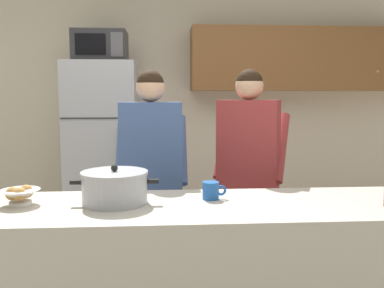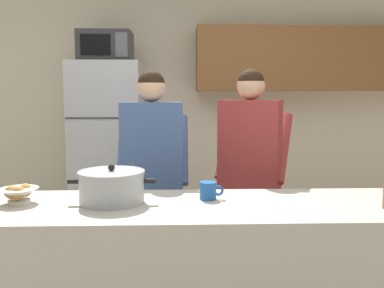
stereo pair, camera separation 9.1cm
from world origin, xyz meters
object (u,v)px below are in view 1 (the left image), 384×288
(refrigerator, at_px, (104,158))
(person_by_sink, at_px, (248,158))
(person_near_pot, at_px, (151,162))
(microwave, at_px, (101,47))
(cooking_pot, at_px, (115,187))
(coffee_mug, at_px, (211,190))
(bread_bowl, at_px, (20,195))

(refrigerator, bearing_deg, person_by_sink, -41.76)
(refrigerator, height_order, person_near_pot, refrigerator)
(refrigerator, height_order, microwave, microwave)
(cooking_pot, bearing_deg, person_near_pot, 76.03)
(microwave, bearing_deg, person_near_pot, -66.13)
(coffee_mug, bearing_deg, person_near_pot, 118.53)
(microwave, relative_size, person_by_sink, 0.29)
(refrigerator, relative_size, microwave, 3.72)
(person_near_pot, distance_m, coffee_mug, 0.72)
(coffee_mug, relative_size, bread_bowl, 0.65)
(refrigerator, relative_size, person_by_sink, 1.07)
(person_by_sink, bearing_deg, person_near_pot, -174.24)
(cooking_pot, bearing_deg, refrigerator, 99.94)
(coffee_mug, bearing_deg, cooking_pot, -174.17)
(person_near_pot, distance_m, person_by_sink, 0.69)
(person_near_pot, height_order, cooking_pot, person_near_pot)
(person_by_sink, bearing_deg, microwave, 138.84)
(refrigerator, xyz_separation_m, person_near_pot, (0.49, -1.12, 0.14))
(microwave, distance_m, person_by_sink, 1.79)
(refrigerator, xyz_separation_m, coffee_mug, (0.83, -1.75, 0.07))
(cooking_pot, bearing_deg, bread_bowl, -179.38)
(cooking_pot, relative_size, bread_bowl, 2.26)
(cooking_pot, xyz_separation_m, bread_bowl, (-0.48, -0.01, -0.03))
(bread_bowl, bearing_deg, microwave, 84.68)
(person_by_sink, bearing_deg, coffee_mug, -116.39)
(person_near_pot, xyz_separation_m, coffee_mug, (0.34, -0.63, -0.06))
(person_by_sink, xyz_separation_m, cooking_pot, (-0.86, -0.75, -0.03))
(bread_bowl, bearing_deg, person_near_pot, 46.54)
(coffee_mug, bearing_deg, bread_bowl, -176.69)
(microwave, relative_size, coffee_mug, 3.66)
(person_by_sink, relative_size, bread_bowl, 8.24)
(coffee_mug, height_order, bread_bowl, bread_bowl)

